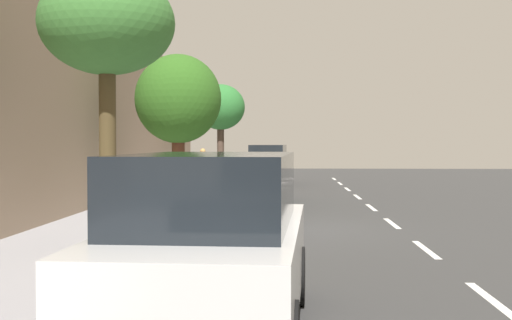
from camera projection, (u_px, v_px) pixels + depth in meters
ground at (270, 230)px, 15.97m from camera, size 75.09×75.09×0.00m
sidewalk at (126, 226)px, 16.13m from camera, size 3.68×46.93×0.15m
curb_edge at (204, 226)px, 16.04m from camera, size 0.16×46.93×0.15m
lane_stripe_centre at (392, 223)px, 17.18m from camera, size 0.14×44.20×0.01m
lane_stripe_bike_edge at (264, 229)px, 15.98m from camera, size 0.12×46.93×0.01m
building_facade at (41, 104)px, 16.15m from camera, size 0.50×46.93×6.14m
parked_suv_tan_nearest at (268, 164)px, 33.30m from camera, size 2.18×4.80×1.99m
parked_sedan_green_second at (257, 181)px, 23.17m from camera, size 1.99×4.47×1.52m
parked_sedan_silver_mid at (244, 198)px, 16.17m from camera, size 1.89×4.43×1.52m
parked_suv_white_far at (212, 242)px, 7.16m from camera, size 2.13×4.78×1.99m
bicycle_at_curb at (249, 184)px, 27.45m from camera, size 1.44×1.09×0.78m
cyclist_with_backpack at (245, 168)px, 27.91m from camera, size 0.55×0.54×1.69m
street_tree_near_cyclist at (221, 108)px, 32.77m from camera, size 2.42×2.42×4.86m
street_tree_mid_block at (178, 100)px, 19.97m from camera, size 2.61×2.61×4.64m
street_tree_far_end at (107, 26)px, 12.05m from camera, size 2.49×2.49×5.10m
pedestrian_on_phone at (203, 165)px, 30.02m from camera, size 0.30×0.61×1.69m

